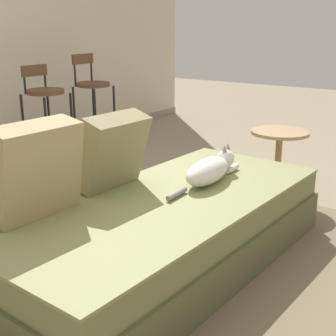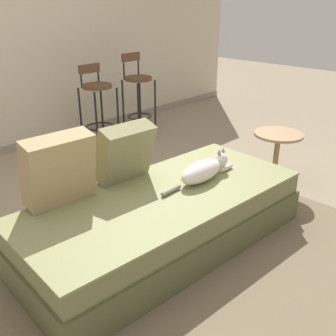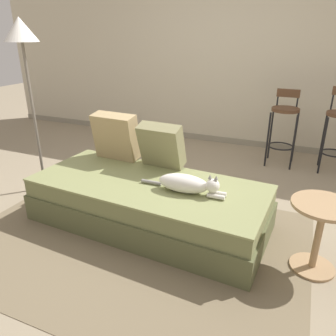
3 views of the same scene
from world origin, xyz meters
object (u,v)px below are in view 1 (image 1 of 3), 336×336
at_px(bar_stool_near_window, 46,108).
at_px(side_table, 278,155).
at_px(throw_pillow_middle, 112,151).
at_px(bar_stool_by_doorway, 93,97).
at_px(throw_pillow_corner, 36,170).
at_px(couch, 168,232).
at_px(cat, 210,170).

bearing_deg(bar_stool_near_window, side_table, -77.84).
xyz_separation_m(throw_pillow_middle, bar_stool_by_doorway, (1.60, 1.65, -0.04)).
xyz_separation_m(throw_pillow_corner, bar_stool_by_doorway, (2.13, 1.61, -0.06)).
distance_m(couch, side_table, 1.40).
relative_size(throw_pillow_corner, bar_stool_near_window, 0.49).
bearing_deg(cat, throw_pillow_middle, 135.01).
xyz_separation_m(throw_pillow_corner, cat, (0.93, -0.44, -0.16)).
distance_m(bar_stool_near_window, side_table, 2.16).
bearing_deg(bar_stool_by_doorway, cat, -120.11).
distance_m(throw_pillow_middle, bar_stool_near_window, 1.91).
bearing_deg(throw_pillow_corner, couch, -35.67).
distance_m(throw_pillow_middle, side_table, 1.52).
bearing_deg(bar_stool_by_doorway, couch, -128.06).
bearing_deg(side_table, couch, 176.37).
bearing_deg(throw_pillow_corner, side_table, -13.98).
xyz_separation_m(throw_pillow_corner, throw_pillow_middle, (0.52, -0.03, -0.02)).
distance_m(bar_stool_by_doorway, side_table, 2.12).
xyz_separation_m(throw_pillow_corner, side_table, (1.94, -0.48, -0.30)).
bearing_deg(throw_pillow_corner, bar_stool_by_doorway, 37.22).
bearing_deg(couch, bar_stool_by_doorway, 51.94).
bearing_deg(couch, cat, -7.11).
relative_size(couch, throw_pillow_corner, 4.53).
distance_m(throw_pillow_middle, cat, 0.60).
xyz_separation_m(cat, bar_stool_by_doorway, (1.19, 2.06, 0.11)).
bearing_deg(bar_stool_near_window, cat, -105.23).
bearing_deg(throw_pillow_corner, throw_pillow_middle, -3.63).
relative_size(throw_pillow_corner, bar_stool_by_doorway, 0.46).
xyz_separation_m(couch, bar_stool_by_doorway, (1.57, 2.01, 0.38)).
distance_m(throw_pillow_corner, bar_stool_near_window, 2.20).
xyz_separation_m(couch, cat, (0.38, -0.05, 0.28)).
height_order(couch, side_table, side_table).
bearing_deg(throw_pillow_middle, side_table, -17.59).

